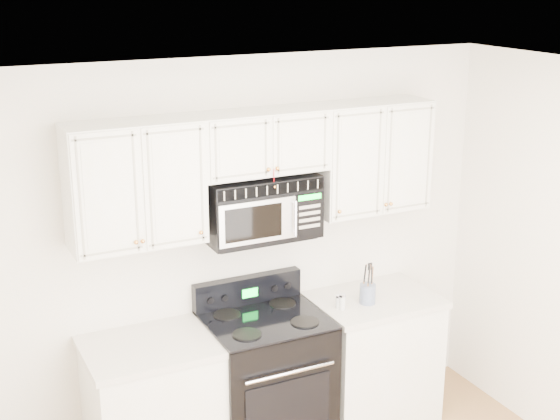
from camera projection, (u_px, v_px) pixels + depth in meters
room at (398, 361)px, 3.76m from camera, size 3.51×3.51×2.61m
base_cabinet_left at (157, 414)px, 4.92m from camera, size 0.86×0.65×0.92m
base_cabinet_right at (372, 360)px, 5.59m from camera, size 0.86×0.65×0.92m
range at (265, 380)px, 5.21m from camera, size 0.77×0.70×1.12m
upper_cabinets at (260, 163)px, 4.94m from camera, size 2.44×0.37×0.75m
microwave at (260, 207)px, 4.99m from camera, size 0.74×0.42×0.41m
utensil_crock at (368, 293)px, 5.32m from camera, size 0.11×0.11×0.29m
shaker_salt at (342, 302)px, 5.23m from camera, size 0.05×0.05×0.11m
shaker_pepper at (339, 302)px, 5.25m from camera, size 0.04×0.04×0.09m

